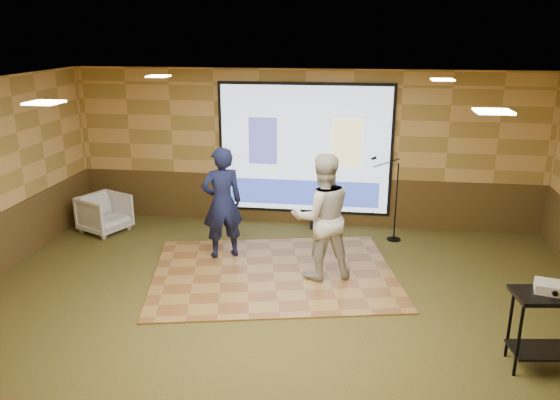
# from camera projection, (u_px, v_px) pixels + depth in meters

# --- Properties ---
(ground) EXTENTS (9.00, 9.00, 0.00)m
(ground) POSITION_uv_depth(u_px,v_px,m) (279.00, 307.00, 7.57)
(ground) COLOR #343C1B
(ground) RESTS_ON ground
(room_shell) EXTENTS (9.04, 7.04, 3.02)m
(room_shell) POSITION_uv_depth(u_px,v_px,m) (279.00, 160.00, 6.94)
(room_shell) COLOR tan
(room_shell) RESTS_ON ground
(wainscot_back) EXTENTS (9.00, 0.04, 0.95)m
(wainscot_back) POSITION_uv_depth(u_px,v_px,m) (304.00, 200.00, 10.72)
(wainscot_back) COLOR #4D3B19
(wainscot_back) RESTS_ON ground
(projector_screen) EXTENTS (3.32, 0.06, 2.52)m
(projector_screen) POSITION_uv_depth(u_px,v_px,m) (305.00, 151.00, 10.38)
(projector_screen) COLOR black
(projector_screen) RESTS_ON room_shell
(downlight_nw) EXTENTS (0.32, 0.32, 0.02)m
(downlight_nw) POSITION_uv_depth(u_px,v_px,m) (158.00, 76.00, 8.68)
(downlight_nw) COLOR #F7E7B9
(downlight_nw) RESTS_ON room_shell
(downlight_ne) EXTENTS (0.32, 0.32, 0.02)m
(downlight_ne) POSITION_uv_depth(u_px,v_px,m) (443.00, 80.00, 8.08)
(downlight_ne) COLOR #F7E7B9
(downlight_ne) RESTS_ON room_shell
(downlight_sw) EXTENTS (0.32, 0.32, 0.02)m
(downlight_sw) POSITION_uv_depth(u_px,v_px,m) (44.00, 103.00, 5.56)
(downlight_sw) COLOR #F7E7B9
(downlight_sw) RESTS_ON room_shell
(downlight_se) EXTENTS (0.32, 0.32, 0.02)m
(downlight_se) POSITION_uv_depth(u_px,v_px,m) (493.00, 111.00, 4.97)
(downlight_se) COLOR #F7E7B9
(downlight_se) RESTS_ON room_shell
(dance_floor) EXTENTS (4.27, 3.58, 0.03)m
(dance_floor) POSITION_uv_depth(u_px,v_px,m) (274.00, 273.00, 8.59)
(dance_floor) COLOR olive
(dance_floor) RESTS_ON ground
(player_left) EXTENTS (0.81, 0.72, 1.87)m
(player_left) POSITION_uv_depth(u_px,v_px,m) (222.00, 203.00, 8.95)
(player_left) COLOR #12173A
(player_left) RESTS_ON dance_floor
(player_right) EXTENTS (1.13, 1.00, 1.94)m
(player_right) POSITION_uv_depth(u_px,v_px,m) (322.00, 217.00, 8.18)
(player_right) COLOR beige
(player_right) RESTS_ON dance_floor
(av_table) EXTENTS (0.89, 0.47, 0.94)m
(av_table) POSITION_uv_depth(u_px,v_px,m) (552.00, 317.00, 6.01)
(av_table) COLOR black
(av_table) RESTS_ON ground
(projector) EXTENTS (0.38, 0.34, 0.11)m
(projector) POSITION_uv_depth(u_px,v_px,m) (551.00, 287.00, 5.95)
(projector) COLOR silver
(projector) RESTS_ON av_table
(mic_stand) EXTENTS (0.61, 0.25, 1.56)m
(mic_stand) POSITION_uv_depth(u_px,v_px,m) (392.00, 214.00, 9.85)
(mic_stand) COLOR black
(mic_stand) RESTS_ON ground
(banquet_chair) EXTENTS (1.04, 1.03, 0.72)m
(banquet_chair) POSITION_uv_depth(u_px,v_px,m) (105.00, 214.00, 10.29)
(banquet_chair) COLOR gray
(banquet_chair) RESTS_ON ground
(duffel_bag) EXTENTS (0.48, 0.35, 0.28)m
(duffel_bag) POSITION_uv_depth(u_px,v_px,m) (323.00, 221.00, 10.54)
(duffel_bag) COLOR black
(duffel_bag) RESTS_ON ground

